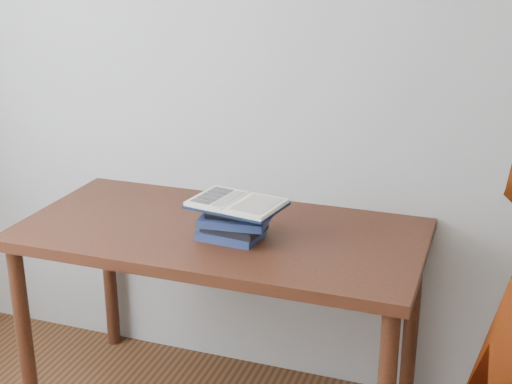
% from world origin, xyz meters
% --- Properties ---
extents(desk, '(1.50, 0.75, 0.80)m').
position_xyz_m(desk, '(-0.04, 1.38, 0.71)').
color(desk, '#4A2112').
rests_on(desk, ground).
extents(book_stack, '(0.25, 0.21, 0.12)m').
position_xyz_m(book_stack, '(0.04, 1.32, 0.87)').
color(book_stack, '#181E4A').
rests_on(book_stack, desk).
extents(open_book, '(0.35, 0.27, 0.03)m').
position_xyz_m(open_book, '(0.05, 1.31, 0.94)').
color(open_book, black).
rests_on(open_book, book_stack).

